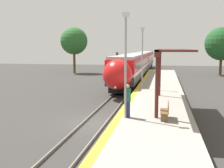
% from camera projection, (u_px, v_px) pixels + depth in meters
% --- Properties ---
extents(ground_plane, '(120.00, 120.00, 0.00)m').
position_uv_depth(ground_plane, '(95.00, 124.00, 17.80)').
color(ground_plane, '#383533').
extents(rail_left, '(0.08, 90.00, 0.15)m').
position_uv_depth(rail_left, '(84.00, 122.00, 17.93)').
color(rail_left, slate).
rests_on(rail_left, ground_plane).
extents(rail_right, '(0.08, 90.00, 0.15)m').
position_uv_depth(rail_right, '(106.00, 123.00, 17.66)').
color(rail_right, slate).
rests_on(rail_right, ground_plane).
extents(train, '(2.89, 47.45, 3.89)m').
position_uv_depth(train, '(139.00, 63.00, 47.59)').
color(train, black).
rests_on(train, ground_plane).
extents(platform_right, '(4.27, 64.00, 0.99)m').
position_uv_depth(platform_right, '(155.00, 119.00, 17.05)').
color(platform_right, '#9E998E').
rests_on(platform_right, ground_plane).
extents(platform_bench, '(0.44, 1.44, 0.89)m').
position_uv_depth(platform_bench, '(166.00, 111.00, 14.92)').
color(platform_bench, brown).
rests_on(platform_bench, platform_right).
extents(person_waiting, '(0.36, 0.24, 1.83)m').
position_uv_depth(person_waiting, '(127.00, 100.00, 15.30)').
color(person_waiting, navy).
rests_on(person_waiting, platform_right).
extents(railway_signal, '(0.28, 0.28, 4.15)m').
position_uv_depth(railway_signal, '(117.00, 64.00, 38.31)').
color(railway_signal, '#59595E').
rests_on(railway_signal, ground_plane).
extents(lamppost_near, '(0.36, 0.20, 5.63)m').
position_uv_depth(lamppost_near, '(126.00, 59.00, 14.90)').
color(lamppost_near, '#9E9EA3').
rests_on(lamppost_near, platform_right).
extents(lamppost_mid, '(0.36, 0.20, 5.63)m').
position_uv_depth(lamppost_mid, '(142.00, 54.00, 25.78)').
color(lamppost_mid, '#9E9EA3').
rests_on(lamppost_mid, platform_right).
extents(station_canopy, '(2.02, 10.26, 3.70)m').
position_uv_depth(station_canopy, '(168.00, 53.00, 18.28)').
color(station_canopy, '#511E19').
rests_on(station_canopy, platform_right).
extents(background_tree_left, '(5.05, 5.05, 8.54)m').
position_uv_depth(background_tree_left, '(74.00, 41.00, 52.22)').
color(background_tree_left, brown).
rests_on(background_tree_left, ground_plane).
extents(background_tree_right, '(5.70, 5.70, 8.28)m').
position_uv_depth(background_tree_right, '(222.00, 44.00, 47.98)').
color(background_tree_right, brown).
rests_on(background_tree_right, ground_plane).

